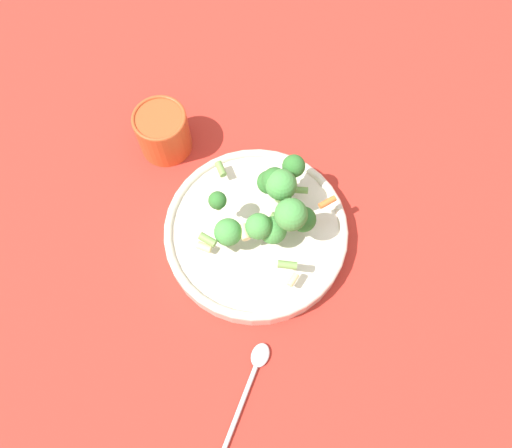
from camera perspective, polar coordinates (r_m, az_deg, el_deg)
ground_plane at (r=0.80m, az=0.00°, el=-1.44°), size 3.00×3.00×0.00m
bowl at (r=0.78m, az=0.00°, el=-0.91°), size 0.29×0.29×0.04m
pasta_salad at (r=0.73m, az=1.94°, el=2.00°), size 0.20×0.22×0.10m
cup at (r=0.86m, az=-10.61°, el=10.37°), size 0.09×0.09×0.08m
spoon at (r=0.75m, az=-0.70°, el=-17.59°), size 0.18×0.06×0.01m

